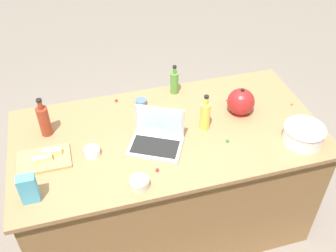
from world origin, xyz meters
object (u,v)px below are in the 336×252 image
at_px(bottle_oil, 205,115).
at_px(cutting_board, 44,160).
at_px(ramekin_medium, 139,183).
at_px(butter_stick_left, 52,152).
at_px(laptop, 157,138).
at_px(candy_bag, 28,189).
at_px(bottle_soy, 44,120).
at_px(ramekin_wide, 92,152).
at_px(ramekin_small, 141,102).
at_px(bottle_olive, 174,82).
at_px(mixing_bowl_large, 304,134).
at_px(butter_stick_right, 42,159).
at_px(kettle, 241,102).

relative_size(bottle_oil, cutting_board, 0.83).
bearing_deg(cutting_board, ramekin_medium, 145.22).
height_order(bottle_oil, butter_stick_left, bottle_oil).
distance_m(butter_stick_left, ramekin_medium, 0.56).
relative_size(laptop, candy_bag, 2.22).
bearing_deg(bottle_soy, cutting_board, 83.23).
xyz_separation_m(bottle_oil, ramekin_wide, (0.71, 0.05, -0.08)).
height_order(bottle_soy, ramekin_small, bottle_soy).
bearing_deg(ramekin_small, bottle_olive, -164.22).
bearing_deg(laptop, mixing_bowl_large, 165.69).
xyz_separation_m(bottle_soy, butter_stick_right, (0.03, 0.26, -0.07)).
xyz_separation_m(bottle_oil, kettle, (-0.28, -0.09, -0.02)).
xyz_separation_m(laptop, ramekin_wide, (0.39, -0.01, -0.02)).
bearing_deg(kettle, laptop, 14.07).
relative_size(mixing_bowl_large, ramekin_wide, 2.69).
xyz_separation_m(butter_stick_right, candy_bag, (0.07, 0.25, 0.05)).
bearing_deg(candy_bag, laptop, -162.19).
height_order(bottle_olive, ramekin_medium, bottle_olive).
distance_m(bottle_olive, ramekin_medium, 0.89).
bearing_deg(bottle_soy, bottle_oil, 167.61).
distance_m(butter_stick_right, ramekin_small, 0.77).
xyz_separation_m(butter_stick_right, ramekin_small, (-0.66, -0.39, -0.02)).
bearing_deg(kettle, ramekin_wide, 8.15).
bearing_deg(bottle_soy, candy_bag, 78.72).
height_order(bottle_olive, kettle, bottle_olive).
bearing_deg(bottle_oil, bottle_olive, -79.89).
bearing_deg(bottle_soy, butter_stick_left, 96.01).
bearing_deg(ramekin_medium, bottle_oil, -143.93).
bearing_deg(bottle_oil, butter_stick_left, 0.27).
distance_m(bottle_olive, cutting_board, 1.02).
relative_size(bottle_olive, cutting_board, 0.72).
relative_size(bottle_soy, kettle, 1.24).
xyz_separation_m(bottle_soy, ramekin_wide, (-0.25, 0.26, -0.08)).
distance_m(bottle_olive, bottle_soy, 0.91).
bearing_deg(mixing_bowl_large, laptop, -14.31).
xyz_separation_m(butter_stick_right, ramekin_medium, (-0.49, 0.31, -0.01)).
xyz_separation_m(bottle_soy, ramekin_small, (-0.63, -0.13, -0.09)).
bearing_deg(butter_stick_left, candy_bag, 67.13).
xyz_separation_m(mixing_bowl_large, butter_stick_right, (1.52, -0.23, -0.02)).
xyz_separation_m(laptop, butter_stick_right, (0.67, -0.01, -0.01)).
bearing_deg(bottle_oil, kettle, -162.41).
relative_size(butter_stick_right, candy_bag, 0.65).
bearing_deg(kettle, ramekin_medium, 30.15).
bearing_deg(laptop, kettle, -165.93).
relative_size(butter_stick_right, ramekin_small, 1.46).
height_order(mixing_bowl_large, candy_bag, candy_bag).
height_order(laptop, ramekin_wide, laptop).
relative_size(mixing_bowl_large, bottle_soy, 0.95).
xyz_separation_m(mixing_bowl_large, ramekin_wide, (1.24, -0.23, -0.03)).
height_order(butter_stick_left, ramekin_medium, same).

